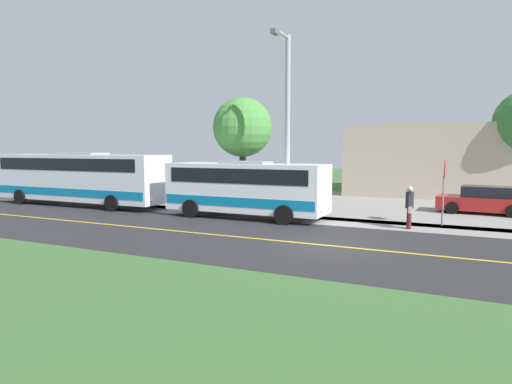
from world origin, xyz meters
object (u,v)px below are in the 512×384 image
at_px(stop_sign, 444,181).
at_px(parked_car_near, 484,201).
at_px(street_light_pole, 287,120).
at_px(tree_curbside, 243,128).
at_px(shuttle_bus_front, 246,187).
at_px(transit_bus_rear, 79,176).
at_px(commercial_building, 470,160).
at_px(pedestrian_with_bags, 410,206).

distance_m(stop_sign, parked_car_near, 5.32).
bearing_deg(street_light_pole, tree_curbside, -124.69).
xyz_separation_m(shuttle_bus_front, tree_curbside, (-2.91, -1.67, 3.03)).
bearing_deg(transit_bus_rear, parked_car_near, 106.30).
height_order(stop_sign, parked_car_near, stop_sign).
bearing_deg(parked_car_near, commercial_building, -176.77).
bearing_deg(pedestrian_with_bags, stop_sign, 138.44).
xyz_separation_m(pedestrian_with_bags, street_light_pole, (-0.21, -5.69, 3.79)).
height_order(shuttle_bus_front, tree_curbside, tree_curbside).
distance_m(stop_sign, tree_curbside, 10.97).
relative_size(parked_car_near, commercial_building, 0.27).
relative_size(street_light_pole, tree_curbside, 1.39).
height_order(pedestrian_with_bags, stop_sign, stop_sign).
xyz_separation_m(tree_curbside, commercial_building, (-14.00, 11.78, -2.02)).
bearing_deg(transit_bus_rear, street_light_pole, 91.57).
xyz_separation_m(street_light_pole, commercial_building, (-16.51, 8.15, -2.23)).
relative_size(street_light_pole, commercial_building, 0.52).
relative_size(pedestrian_with_bags, commercial_building, 0.11).
distance_m(pedestrian_with_bags, street_light_pole, 6.84).
xyz_separation_m(shuttle_bus_front, transit_bus_rear, (-0.03, -11.27, 0.20)).
bearing_deg(shuttle_bus_front, stop_sign, 100.24).
xyz_separation_m(pedestrian_with_bags, commercial_building, (-16.72, 2.47, 1.56)).
bearing_deg(transit_bus_rear, tree_curbside, 106.69).
bearing_deg(commercial_building, pedestrian_with_bags, -8.39).
bearing_deg(tree_curbside, street_light_pole, 55.31).
height_order(street_light_pole, parked_car_near, street_light_pole).
bearing_deg(street_light_pole, transit_bus_rear, -88.43).
bearing_deg(shuttle_bus_front, commercial_building, 149.13).
bearing_deg(commercial_building, street_light_pole, -26.27).
height_order(street_light_pole, tree_curbside, street_light_pole).
height_order(shuttle_bus_front, transit_bus_rear, transit_bus_rear).
distance_m(pedestrian_with_bags, stop_sign, 2.13).
xyz_separation_m(shuttle_bus_front, commercial_building, (-16.91, 10.11, 1.00)).
bearing_deg(street_light_pole, shuttle_bus_front, -78.58).
bearing_deg(shuttle_bus_front, pedestrian_with_bags, 91.41).
xyz_separation_m(stop_sign, tree_curbside, (-1.30, -10.58, 2.60)).
bearing_deg(tree_curbside, shuttle_bus_front, 29.92).
xyz_separation_m(shuttle_bus_front, pedestrian_with_bags, (-0.19, 7.64, -0.55)).
distance_m(street_light_pole, parked_car_near, 11.39).
bearing_deg(transit_bus_rear, commercial_building, 128.29).
distance_m(transit_bus_rear, street_light_pole, 13.57).
distance_m(tree_curbside, commercial_building, 18.41).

